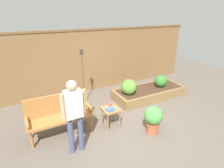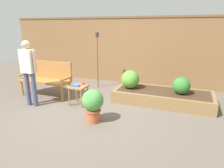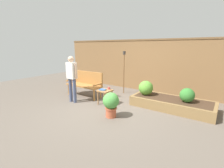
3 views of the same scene
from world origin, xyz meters
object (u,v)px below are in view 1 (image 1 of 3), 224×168
cup_on_table (110,104)px  potted_boxwood (153,118)px  tiki_torch (82,68)px  garden_bench (59,112)px  shrub_near_bench (129,87)px  shrub_far_corner (161,81)px  person_by_bench (74,111)px  side_table (111,112)px  book_on_table (110,109)px

cup_on_table → potted_boxwood: size_ratio=0.16×
cup_on_table → tiki_torch: (-0.23, 1.33, 0.64)m
garden_bench → shrub_near_bench: 2.29m
shrub_far_corner → person_by_bench: bearing=-158.8°
shrub_far_corner → person_by_bench: size_ratio=0.26×
side_table → shrub_near_bench: (1.05, 0.83, 0.14)m
shrub_near_bench → tiki_torch: tiki_torch is taller
garden_bench → shrub_near_bench: size_ratio=3.07×
garden_bench → person_by_bench: 0.88m
book_on_table → shrub_far_corner: shrub_far_corner is taller
potted_boxwood → tiki_torch: 2.48m
book_on_table → shrub_far_corner: bearing=9.6°
garden_bench → book_on_table: 1.20m
book_on_table → shrub_near_bench: shrub_near_bench is taller
book_on_table → potted_boxwood: 1.02m
side_table → person_by_bench: size_ratio=0.31×
shrub_near_bench → shrub_far_corner: bearing=0.0°
shrub_near_bench → shrub_far_corner: size_ratio=1.14×
cup_on_table → book_on_table: 0.22m
garden_bench → cup_on_table: (1.23, -0.18, -0.03)m
book_on_table → tiki_torch: (-0.13, 1.53, 0.66)m
garden_bench → person_by_bench: size_ratio=0.92×
potted_boxwood → book_on_table: bearing=140.7°
garden_bench → person_by_bench: bearing=-79.2°
potted_boxwood → shrub_far_corner: bearing=44.2°
garden_bench → shrub_near_bench: garden_bench is taller
shrub_near_bench → side_table: bearing=-141.7°
side_table → shrub_near_bench: 1.35m
potted_boxwood → shrub_far_corner: size_ratio=1.65×
garden_bench → shrub_near_bench: (2.23, 0.52, -0.01)m
shrub_near_bench → tiki_torch: 1.52m
book_on_table → tiki_torch: tiki_torch is taller
tiki_torch → person_by_bench: 2.12m
book_on_table → garden_bench: bearing=150.5°
side_table → person_by_bench: person_by_bench is taller
person_by_bench → shrub_far_corner: bearing=21.2°
shrub_far_corner → person_by_bench: 3.61m
person_by_bench → potted_boxwood: bearing=-7.7°
book_on_table → potted_boxwood: size_ratio=0.29×
book_on_table → cup_on_table: bearing=53.3°
cup_on_table → book_on_table: cup_on_table is taller
book_on_table → shrub_near_bench: size_ratio=0.42×
cup_on_table → person_by_bench: 1.31m
side_table → book_on_table: (-0.04, -0.06, 0.10)m
side_table → cup_on_table: 0.19m
garden_bench → book_on_table: bearing=-18.4°
shrub_far_corner → person_by_bench: (-3.35, -1.30, 0.43)m
cup_on_table → garden_bench: bearing=171.8°
side_table → shrub_near_bench: size_ratio=1.02×
potted_boxwood → shrub_near_bench: shrub_near_bench is taller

